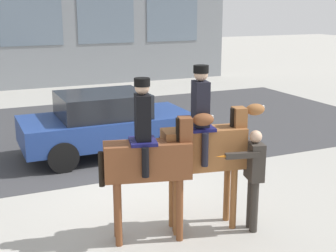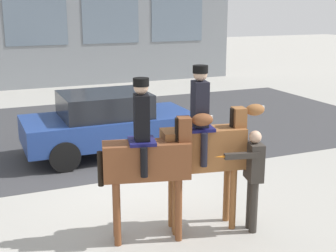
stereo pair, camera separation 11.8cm
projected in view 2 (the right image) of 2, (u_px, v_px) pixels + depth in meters
ground_plane at (133, 187)px, 9.61m from camera, size 80.00×80.00×0.00m
road_surface at (81, 131)px, 13.84m from camera, size 19.11×8.50×0.01m
mounted_horse_lead at (149, 156)px, 7.18m from camera, size 1.77×0.74×2.59m
mounted_horse_companion at (205, 145)px, 7.54m from camera, size 1.78×0.67×2.73m
pedestrian_bystander at (253, 173)px, 7.54m from camera, size 0.89×0.44×1.71m
street_car_near_lane at (108, 122)px, 11.60m from camera, size 4.17×1.99×1.56m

